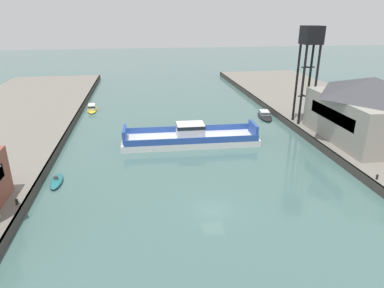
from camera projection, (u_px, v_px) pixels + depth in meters
ground_plane at (213, 210)px, 39.89m from camera, size 400.00×400.00×0.00m
quay_right at (378, 134)px, 63.05m from camera, size 28.00×140.00×1.32m
chain_ferry at (190, 137)px, 60.10m from camera, size 23.87×7.25×3.65m
moored_boat_near_left at (92, 108)px, 80.75m from camera, size 2.86×7.94×1.53m
moored_boat_near_right at (265, 115)px, 75.68m from camera, size 3.91×8.68×1.27m
moored_boat_mid_left at (56, 181)px, 46.23m from camera, size 1.71×4.91×1.08m
warehouse_shed at (369, 109)px, 56.97m from camera, size 13.37×19.00×10.60m
crane_tower at (310, 47)px, 62.99m from camera, size 3.40×3.40×18.13m
bollard_left_mid at (17, 201)px, 38.52m from camera, size 0.32×0.32×0.71m
bollard_right_mid at (377, 176)px, 44.36m from camera, size 0.32×0.32×0.71m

